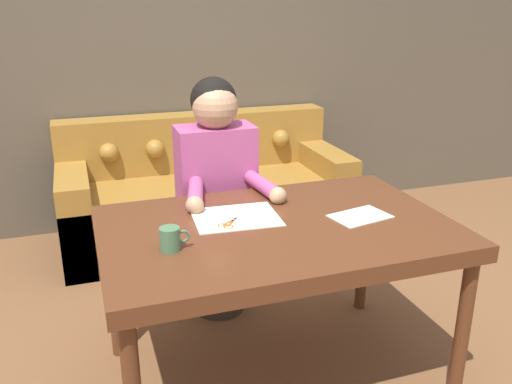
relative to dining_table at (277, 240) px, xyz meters
name	(u,v)px	position (x,y,z in m)	size (l,w,h in m)	color
wall_back	(156,49)	(-0.14, 2.07, 0.62)	(8.00, 0.06, 2.60)	brown
dining_table	(277,240)	(0.00, 0.00, 0.00)	(1.44, 0.93, 0.75)	#562D19
couch	(205,196)	(0.08, 1.65, -0.38)	(1.97, 0.85, 0.85)	olive
person	(217,196)	(-0.09, 0.64, -0.02)	(0.47, 0.60, 1.28)	#33281E
pattern_paper_main	(236,217)	(-0.14, 0.12, 0.07)	(0.38, 0.31, 0.00)	beige
pattern_paper_offcut	(360,216)	(0.37, -0.04, 0.07)	(0.27, 0.21, 0.00)	beige
scissors	(231,222)	(-0.18, 0.07, 0.07)	(0.18, 0.18, 0.01)	silver
mug	(170,239)	(-0.46, -0.10, 0.12)	(0.11, 0.08, 0.09)	#47704C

